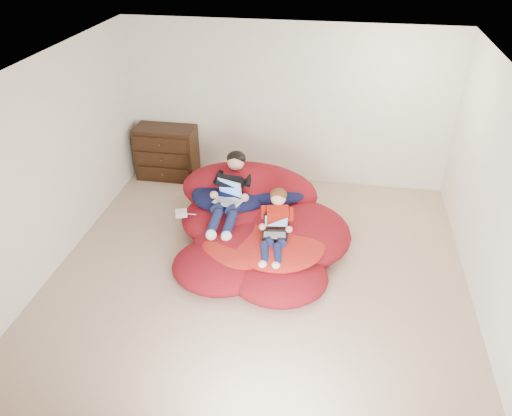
{
  "coord_description": "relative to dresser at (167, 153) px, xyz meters",
  "views": [
    {
      "loc": [
        0.79,
        -4.78,
        3.9
      ],
      "look_at": [
        -0.1,
        0.36,
        0.7
      ],
      "focal_mm": 35.0,
      "sensor_mm": 36.0,
      "label": 1
    }
  ],
  "objects": [
    {
      "name": "beanbag_pile",
      "position": [
        1.77,
        -1.64,
        -0.17
      ],
      "size": [
        2.44,
        2.43,
        0.91
      ],
      "color": "maroon",
      "rests_on": "ground"
    },
    {
      "name": "power_adapter",
      "position": [
        0.78,
        -1.73,
        -0.01
      ],
      "size": [
        0.19,
        0.19,
        0.06
      ],
      "primitive_type": "cube",
      "rotation": [
        0.0,
        0.0,
        0.34
      ],
      "color": "silver",
      "rests_on": "beanbag_pile"
    },
    {
      "name": "laptop_white",
      "position": [
        1.38,
        -1.54,
        0.21
      ],
      "size": [
        0.4,
        0.39,
        0.25
      ],
      "color": "silver",
      "rests_on": "older_boy"
    },
    {
      "name": "younger_boy",
      "position": [
        2.07,
        -2.05,
        0.19
      ],
      "size": [
        0.33,
        0.87,
        0.66
      ],
      "color": "#B51C0F",
      "rests_on": "beanbag_pile"
    },
    {
      "name": "dresser",
      "position": [
        0.0,
        0.0,
        0.0
      ],
      "size": [
        0.96,
        0.54,
        0.86
      ],
      "color": "black",
      "rests_on": "ground"
    },
    {
      "name": "room_shell",
      "position": [
        1.9,
        -2.24,
        -0.21
      ],
      "size": [
        5.1,
        5.1,
        2.77
      ],
      "color": "tan",
      "rests_on": "ground"
    },
    {
      "name": "laptop_black",
      "position": [
        2.07,
        -2.07,
        0.12
      ],
      "size": [
        0.33,
        0.3,
        0.23
      ],
      "color": "black",
      "rests_on": "younger_boy"
    },
    {
      "name": "cream_pillow",
      "position": [
        1.26,
        -0.81,
        0.19
      ],
      "size": [
        0.49,
        0.31,
        0.31
      ],
      "primitive_type": "ellipsoid",
      "color": "beige",
      "rests_on": "beanbag_pile"
    },
    {
      "name": "older_boy",
      "position": [
        1.38,
        -1.4,
        0.23
      ],
      "size": [
        0.39,
        1.3,
        0.69
      ],
      "color": "black",
      "rests_on": "beanbag_pile"
    }
  ]
}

